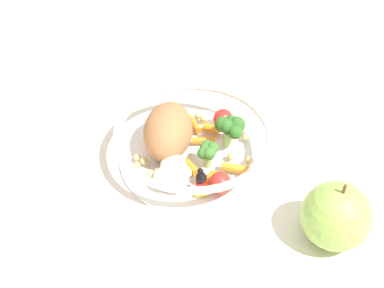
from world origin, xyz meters
name	(u,v)px	position (x,y,z in m)	size (l,w,h in m)	color
ground_plane	(193,159)	(0.00, 0.00, 0.00)	(2.40, 2.40, 0.00)	silver
food_container	(187,142)	(-0.01, 0.00, 0.03)	(0.21, 0.21, 0.07)	white
loose_apple	(336,216)	(0.14, -0.15, 0.04)	(0.08, 0.08, 0.09)	#8CB74C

